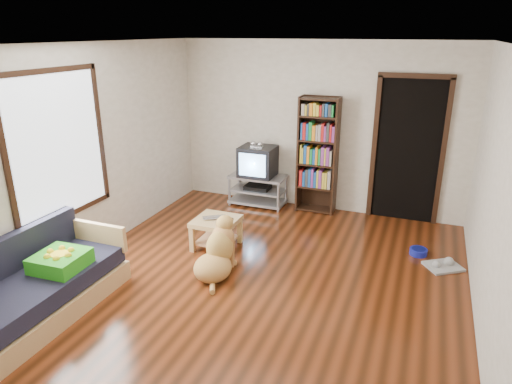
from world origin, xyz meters
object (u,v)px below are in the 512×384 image
(dog_bowl, at_px, (418,252))
(grey_rag, at_px, (443,266))
(laptop, at_px, (215,219))
(tv_stand, at_px, (258,189))
(crt_tv, at_px, (258,161))
(dog, at_px, (218,254))
(bookshelf, at_px, (318,149))
(coffee_table, at_px, (216,227))
(sofa, at_px, (40,289))
(green_cushion, at_px, (60,261))

(dog_bowl, xyz_separation_m, grey_rag, (0.30, -0.25, -0.03))
(laptop, bearing_deg, tv_stand, 58.14)
(dog_bowl, height_order, grey_rag, dog_bowl)
(crt_tv, height_order, dog, crt_tv)
(bookshelf, distance_m, coffee_table, 2.10)
(laptop, distance_m, bookshelf, 2.08)
(tv_stand, xyz_separation_m, coffee_table, (0.05, -1.66, 0.01))
(bookshelf, bearing_deg, crt_tv, -175.68)
(laptop, relative_size, coffee_table, 0.56)
(crt_tv, bearing_deg, sofa, -104.93)
(dog_bowl, bearing_deg, laptop, -163.15)
(sofa, bearing_deg, tv_stand, 74.98)
(dog_bowl, xyz_separation_m, dog, (-2.19, -1.36, 0.21))
(dog_bowl, relative_size, sofa, 0.12)
(green_cushion, bearing_deg, sofa, -124.58)
(dog_bowl, height_order, sofa, sofa)
(dog, bearing_deg, laptop, 118.29)
(grey_rag, relative_size, dog, 0.47)
(bookshelf, xyz_separation_m, sofa, (-1.92, -3.72, -0.74))
(laptop, relative_size, sofa, 0.17)
(tv_stand, height_order, dog, dog)
(laptop, distance_m, dog_bowl, 2.65)
(coffee_table, xyz_separation_m, dog, (0.32, -0.63, -0.03))
(dog_bowl, xyz_separation_m, coffee_table, (-2.51, -0.73, 0.24))
(green_cushion, height_order, tv_stand, green_cushion)
(laptop, height_order, grey_rag, laptop)
(green_cushion, distance_m, dog, 1.69)
(laptop, bearing_deg, bookshelf, 29.68)
(coffee_table, bearing_deg, dog, -62.87)
(grey_rag, relative_size, tv_stand, 0.44)
(bookshelf, bearing_deg, laptop, -116.73)
(sofa, bearing_deg, green_cushion, 58.16)
(laptop, xyz_separation_m, crt_tv, (-0.05, 1.71, 0.33))
(green_cushion, height_order, grey_rag, green_cushion)
(green_cushion, xyz_separation_m, crt_tv, (0.85, 3.45, 0.24))
(laptop, height_order, tv_stand, tv_stand)
(bookshelf, bearing_deg, tv_stand, -174.37)
(laptop, relative_size, bookshelf, 0.17)
(bookshelf, bearing_deg, dog, -103.62)
(green_cushion, distance_m, sofa, 0.33)
(dog_bowl, relative_size, coffee_table, 0.40)
(laptop, height_order, sofa, sofa)
(crt_tv, bearing_deg, coffee_table, -88.26)
(green_cushion, bearing_deg, dog_bowl, 33.49)
(green_cushion, xyz_separation_m, bookshelf, (1.80, 3.52, 0.50))
(laptop, height_order, bookshelf, bookshelf)
(tv_stand, bearing_deg, sofa, -105.02)
(bookshelf, height_order, dog, bookshelf)
(green_cushion, bearing_deg, grey_rag, 28.48)
(sofa, height_order, coffee_table, sofa)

